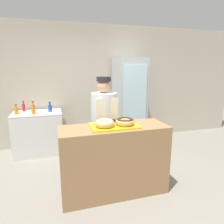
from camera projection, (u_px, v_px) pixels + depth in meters
name	position (u px, v px, depth m)	size (l,w,h in m)	color
ground_plane	(114.00, 191.00, 2.90)	(14.00, 14.00, 0.00)	gray
wall_back	(87.00, 85.00, 4.60)	(8.00, 0.06, 2.70)	#BCB29E
display_counter	(114.00, 160.00, 2.79)	(1.47, 0.53, 0.98)	#997047
serving_tray	(114.00, 126.00, 2.69)	(0.64, 0.41, 0.02)	yellow
donut_light_glaze	(105.00, 123.00, 2.59)	(0.26, 0.26, 0.09)	tan
donut_chocolate_glaze	(125.00, 121.00, 2.67)	(0.26, 0.26, 0.09)	tan
brownie_back_left	(107.00, 121.00, 2.79)	(0.07, 0.07, 0.03)	black
brownie_back_right	(115.00, 121.00, 2.83)	(0.07, 0.07, 0.03)	black
baker_person	(104.00, 126.00, 3.19)	(0.40, 0.40, 1.62)	#4C4C51
beverage_fridge	(129.00, 102.00, 4.55)	(0.63, 0.69, 1.97)	#ADB2B7
chest_freezer	(39.00, 133.00, 4.13)	(0.96, 0.63, 0.87)	silver
bottle_orange	(16.00, 110.00, 3.87)	(0.07, 0.07, 0.19)	orange
bottle_orange_b	(33.00, 109.00, 3.86)	(0.07, 0.07, 0.26)	orange
bottle_blue	(50.00, 108.00, 4.10)	(0.08, 0.08, 0.20)	#1E4CB2
bottle_red	(24.00, 107.00, 4.13)	(0.06, 0.06, 0.22)	red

